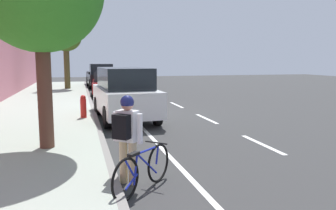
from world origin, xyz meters
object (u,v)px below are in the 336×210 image
object	(u,v)px
parked_suv_white_mid	(125,93)
parked_sedan_red_second	(107,83)
street_tree_near_cyclist	(66,37)
fire_hydrant	(83,106)
cyclist_with_backpack	(127,131)
pedestrian_on_phone	(40,78)
parked_pickup_black_nearest	(100,77)
bicycle_at_curb	(143,170)

from	to	relation	value
parked_suv_white_mid	parked_sedan_red_second	bearing A→B (deg)	-90.45
street_tree_near_cyclist	fire_hydrant	size ratio (longest dim) A/B	5.87
cyclist_with_backpack	street_tree_near_cyclist	size ratio (longest dim) A/B	0.34
fire_hydrant	cyclist_with_backpack	bearing A→B (deg)	95.74
parked_sedan_red_second	pedestrian_on_phone	distance (m)	4.47
parked_pickup_black_nearest	pedestrian_on_phone	size ratio (longest dim) A/B	3.17
parked_suv_white_mid	street_tree_near_cyclist	size ratio (longest dim) A/B	0.97
parked_pickup_black_nearest	cyclist_with_backpack	distance (m)	22.60
cyclist_with_backpack	fire_hydrant	xyz separation A→B (m)	(0.68, -6.76, -0.42)
parked_suv_white_mid	pedestrian_on_phone	xyz separation A→B (m)	(4.12, -11.00, 0.09)
parked_pickup_black_nearest	bicycle_at_curb	world-z (taller)	parked_pickup_black_nearest
pedestrian_on_phone	fire_hydrant	distance (m)	11.36
parked_suv_white_mid	cyclist_with_backpack	world-z (taller)	parked_suv_white_mid
parked_sedan_red_second	cyclist_with_backpack	size ratio (longest dim) A/B	2.71
parked_sedan_red_second	street_tree_near_cyclist	distance (m)	5.64
parked_pickup_black_nearest	cyclist_with_backpack	size ratio (longest dim) A/B	3.24
parked_sedan_red_second	street_tree_near_cyclist	bearing A→B (deg)	-57.06
pedestrian_on_phone	street_tree_near_cyclist	bearing A→B (deg)	-124.13
street_tree_near_cyclist	pedestrian_on_phone	bearing A→B (deg)	55.87
parked_pickup_black_nearest	street_tree_near_cyclist	bearing A→B (deg)	42.75
parked_sedan_red_second	cyclist_with_backpack	world-z (taller)	cyclist_with_backpack
pedestrian_on_phone	parked_sedan_red_second	bearing A→B (deg)	160.33
parked_sedan_red_second	street_tree_near_cyclist	xyz separation A→B (m)	(2.55, -3.93, 3.14)
parked_suv_white_mid	fire_hydrant	distance (m)	1.60
bicycle_at_curb	street_tree_near_cyclist	size ratio (longest dim) A/B	0.27
parked_pickup_black_nearest	cyclist_with_backpack	world-z (taller)	parked_pickup_black_nearest
street_tree_near_cyclist	pedestrian_on_phone	distance (m)	4.04
cyclist_with_backpack	fire_hydrant	world-z (taller)	cyclist_with_backpack
parked_pickup_black_nearest	parked_suv_white_mid	world-z (taller)	parked_suv_white_mid
parked_pickup_black_nearest	parked_sedan_red_second	size ratio (longest dim) A/B	1.19
parked_suv_white_mid	cyclist_with_backpack	bearing A→B (deg)	82.83
parked_pickup_black_nearest	parked_suv_white_mid	bearing A→B (deg)	89.78
parked_suv_white_mid	bicycle_at_curb	bearing A→B (deg)	84.95
street_tree_near_cyclist	fire_hydrant	bearing A→B (deg)	93.97
street_tree_near_cyclist	parked_sedan_red_second	bearing A→B (deg)	122.94
parked_sedan_red_second	pedestrian_on_phone	world-z (taller)	pedestrian_on_phone
parked_suv_white_mid	pedestrian_on_phone	distance (m)	11.74
parked_pickup_black_nearest	fire_hydrant	world-z (taller)	parked_pickup_black_nearest
parked_suv_white_mid	cyclist_with_backpack	xyz separation A→B (m)	(0.86, 6.81, -0.02)
fire_hydrant	street_tree_near_cyclist	bearing A→B (deg)	-86.03
parked_pickup_black_nearest	parked_sedan_red_second	bearing A→B (deg)	90.12
cyclist_with_backpack	street_tree_near_cyclist	bearing A→B (deg)	-85.44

